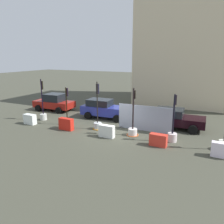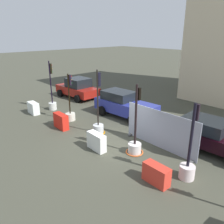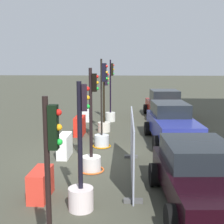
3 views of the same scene
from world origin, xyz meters
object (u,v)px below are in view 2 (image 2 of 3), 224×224
construction_barrier_1 (61,121)px  car_blue_estate (124,104)px  traffic_light_4 (188,164)px  construction_barrier_3 (156,174)px  traffic_light_2 (98,123)px  traffic_light_3 (135,142)px  traffic_light_1 (70,112)px  construction_barrier_0 (33,108)px  construction_barrier_2 (97,142)px  traffic_light_0 (52,101)px  car_red_compact (78,88)px  car_black_sedan (212,135)px

construction_barrier_1 → car_blue_estate: car_blue_estate is taller
traffic_light_4 → construction_barrier_3: (-0.63, -1.18, -0.27)m
traffic_light_2 → construction_barrier_3: traffic_light_2 is taller
construction_barrier_3 → car_blue_estate: 7.50m
traffic_light_2 → car_blue_estate: traffic_light_2 is taller
traffic_light_3 → traffic_light_1: bearing=179.7°
traffic_light_3 → car_blue_estate: size_ratio=0.74×
traffic_light_1 → construction_barrier_1: bearing=-56.3°
construction_barrier_0 → construction_barrier_2: construction_barrier_2 is taller
traffic_light_2 → construction_barrier_2: size_ratio=3.26×
traffic_light_1 → construction_barrier_3: bearing=-8.3°
traffic_light_1 → construction_barrier_0: (-2.87, -1.28, -0.15)m
construction_barrier_1 → traffic_light_3: bearing=12.6°
traffic_light_4 → construction_barrier_1: 7.91m
traffic_light_3 → construction_barrier_1: traffic_light_3 is taller
traffic_light_3 → construction_barrier_3: 2.44m
traffic_light_0 → construction_barrier_2: traffic_light_0 is taller
construction_barrier_3 → traffic_light_3: bearing=152.3°
car_red_compact → car_blue_estate: bearing=-3.4°
traffic_light_4 → construction_barrier_1: size_ratio=2.72×
traffic_light_3 → construction_barrier_3: traffic_light_3 is taller
construction_barrier_2 → car_blue_estate: bearing=119.5°
construction_barrier_1 → car_red_compact: size_ratio=0.28×
traffic_light_4 → car_black_sedan: bearing=99.0°
traffic_light_2 → construction_barrier_1: traffic_light_2 is taller
construction_barrier_0 → car_blue_estate: bearing=43.3°
construction_barrier_1 → car_black_sedan: 8.45m
car_blue_estate → construction_barrier_1: bearing=-103.9°
traffic_light_1 → construction_barrier_1: traffic_light_1 is taller
car_blue_estate → construction_barrier_0: bearing=-136.7°
car_red_compact → car_black_sedan: bearing=-2.4°
construction_barrier_2 → car_red_compact: (-8.64, 4.74, 0.41)m
car_blue_estate → car_red_compact: 6.18m
car_black_sedan → car_blue_estate: 6.27m
traffic_light_4 → construction_barrier_0: size_ratio=2.94×
traffic_light_1 → traffic_light_3: size_ratio=0.91×
traffic_light_0 → car_black_sedan: size_ratio=0.83×
construction_barrier_0 → car_blue_estate: 6.49m
traffic_light_2 → traffic_light_4: traffic_light_2 is taller
traffic_light_0 → traffic_light_1: size_ratio=1.17×
traffic_light_3 → car_blue_estate: bearing=141.2°
traffic_light_4 → car_red_compact: (-12.91, 3.51, 0.19)m
traffic_light_2 → construction_barrier_3: bearing=-13.8°
car_black_sedan → traffic_light_2: bearing=-151.1°
traffic_light_3 → construction_barrier_3: (2.16, -1.13, -0.17)m
construction_barrier_2 → construction_barrier_3: size_ratio=1.03×
construction_barrier_2 → traffic_light_0: bearing=168.8°
car_black_sedan → construction_barrier_1: bearing=-150.4°
traffic_light_1 → car_red_compact: 5.59m
traffic_light_0 → car_blue_estate: traffic_light_0 is taller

